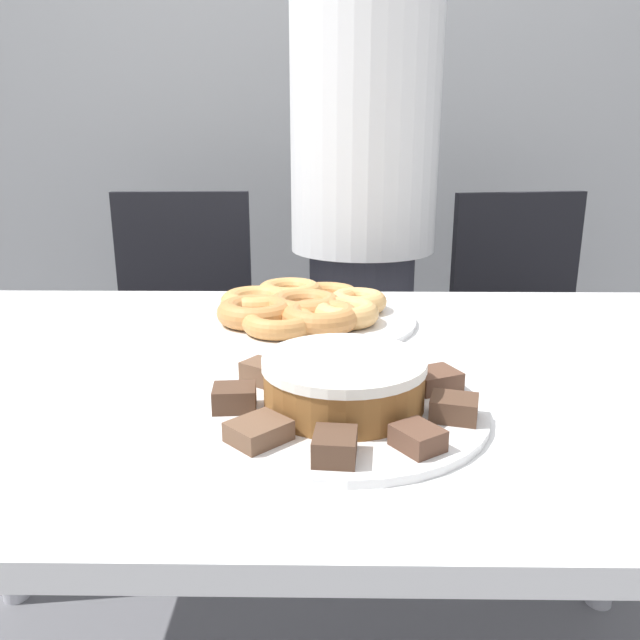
% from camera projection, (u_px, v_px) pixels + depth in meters
% --- Properties ---
extents(wall_back, '(8.00, 0.05, 2.60)m').
position_uv_depth(wall_back, '(315.00, 69.00, 2.24)').
color(wall_back, '#A8AAAD').
rests_on(wall_back, ground_plane).
extents(table, '(1.51, 0.90, 0.74)m').
position_uv_depth(table, '(294.00, 420.00, 0.94)').
color(table, white).
rests_on(table, ground_plane).
extents(person_standing, '(0.37, 0.37, 1.58)m').
position_uv_depth(person_standing, '(363.00, 231.00, 1.64)').
color(person_standing, '#383842').
rests_on(person_standing, ground_plane).
extents(office_chair_left, '(0.47, 0.47, 0.91)m').
position_uv_depth(office_chair_left, '(182.00, 363.00, 1.79)').
color(office_chair_left, black).
rests_on(office_chair_left, ground_plane).
extents(office_chair_right, '(0.52, 0.52, 0.91)m').
position_uv_depth(office_chair_right, '(533.00, 365.00, 1.78)').
color(office_chair_right, black).
rests_on(office_chair_right, ground_plane).
extents(plate_cake, '(0.34, 0.34, 0.01)m').
position_uv_depth(plate_cake, '(343.00, 409.00, 0.74)').
color(plate_cake, white).
rests_on(plate_cake, table).
extents(plate_donuts, '(0.40, 0.40, 0.01)m').
position_uv_depth(plate_donuts, '(304.00, 319.00, 1.12)').
color(plate_donuts, white).
rests_on(plate_donuts, table).
extents(frosted_cake, '(0.19, 0.19, 0.06)m').
position_uv_depth(frosted_cake, '(344.00, 382.00, 0.73)').
color(frosted_cake, brown).
rests_on(frosted_cake, plate_cake).
extents(lamington_0, '(0.06, 0.06, 0.03)m').
position_uv_depth(lamington_0, '(454.00, 408.00, 0.71)').
color(lamington_0, '#513828').
rests_on(lamington_0, plate_cake).
extents(lamington_1, '(0.07, 0.07, 0.02)m').
position_uv_depth(lamington_1, '(435.00, 380.00, 0.79)').
color(lamington_1, brown).
rests_on(lamington_1, plate_cake).
extents(lamington_2, '(0.06, 0.06, 0.03)m').
position_uv_depth(lamington_2, '(382.00, 361.00, 0.85)').
color(lamington_2, brown).
rests_on(lamington_2, plate_cake).
extents(lamington_3, '(0.06, 0.06, 0.03)m').
position_uv_depth(lamington_3, '(318.00, 359.00, 0.86)').
color(lamington_3, brown).
rests_on(lamington_3, plate_cake).
extents(lamington_4, '(0.06, 0.06, 0.03)m').
position_uv_depth(lamington_4, '(262.00, 372.00, 0.81)').
color(lamington_4, brown).
rests_on(lamington_4, plate_cake).
extents(lamington_5, '(0.05, 0.05, 0.03)m').
position_uv_depth(lamington_5, '(235.00, 398.00, 0.73)').
color(lamington_5, '#513828').
rests_on(lamington_5, plate_cake).
extents(lamington_6, '(0.08, 0.08, 0.02)m').
position_uv_depth(lamington_6, '(259.00, 431.00, 0.65)').
color(lamington_6, brown).
rests_on(lamington_6, plate_cake).
extents(lamington_7, '(0.05, 0.05, 0.03)m').
position_uv_depth(lamington_7, '(335.00, 446.00, 0.62)').
color(lamington_7, '#513828').
rests_on(lamington_7, plate_cake).
extents(lamington_8, '(0.06, 0.06, 0.02)m').
position_uv_depth(lamington_8, '(418.00, 438.00, 0.64)').
color(lamington_8, brown).
rests_on(lamington_8, plate_cake).
extents(donut_0, '(0.13, 0.13, 0.04)m').
position_uv_depth(donut_0, '(304.00, 306.00, 1.11)').
color(donut_0, '#C68447').
rests_on(donut_0, plate_donuts).
extents(donut_1, '(0.12, 0.12, 0.03)m').
position_uv_depth(donut_1, '(280.00, 322.00, 1.02)').
color(donut_1, '#D18E4C').
rests_on(donut_1, plate_donuts).
extents(donut_2, '(0.13, 0.13, 0.04)m').
position_uv_depth(donut_2, '(320.00, 317.00, 1.04)').
color(donut_2, '#C68447').
rests_on(donut_2, plate_donuts).
extents(donut_3, '(0.12, 0.12, 0.04)m').
position_uv_depth(donut_3, '(345.00, 313.00, 1.07)').
color(donut_3, '#E5AD66').
rests_on(donut_3, plate_donuts).
extents(donut_4, '(0.11, 0.11, 0.04)m').
position_uv_depth(donut_4, '(358.00, 301.00, 1.15)').
color(donut_4, '#E5AD66').
rests_on(donut_4, plate_donuts).
extents(donut_5, '(0.13, 0.13, 0.03)m').
position_uv_depth(donut_5, '(326.00, 296.00, 1.19)').
color(donut_5, '#D18E4C').
rests_on(donut_5, plate_donuts).
extents(donut_6, '(0.13, 0.13, 0.04)m').
position_uv_depth(donut_6, '(290.00, 292.00, 1.21)').
color(donut_6, tan).
rests_on(donut_6, plate_donuts).
extents(donut_7, '(0.13, 0.13, 0.04)m').
position_uv_depth(donut_7, '(256.00, 302.00, 1.14)').
color(donut_7, tan).
rests_on(donut_7, plate_donuts).
extents(donut_8, '(0.13, 0.13, 0.04)m').
position_uv_depth(donut_8, '(255.00, 312.00, 1.07)').
color(donut_8, '#C68447').
rests_on(donut_8, plate_donuts).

